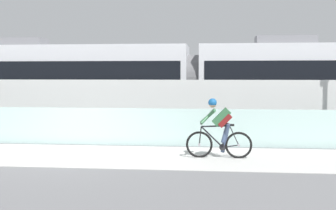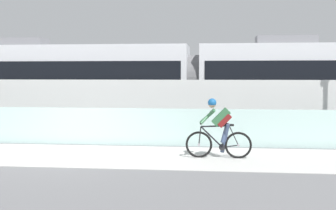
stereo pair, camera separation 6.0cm
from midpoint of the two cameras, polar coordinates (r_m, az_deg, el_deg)
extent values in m
plane|color=slate|center=(12.47, -13.43, -6.44)|extent=(200.00, 200.00, 0.00)
cube|color=beige|center=(12.47, -13.43, -6.41)|extent=(32.00, 3.20, 0.01)
cube|color=silver|center=(14.12, -11.00, -2.75)|extent=(32.00, 0.05, 1.18)
cube|color=silver|center=(15.80, -9.14, -0.41)|extent=(32.00, 0.36, 2.05)
cube|color=#595654|center=(18.30, -7.10, -2.97)|extent=(32.00, 0.08, 0.01)
cube|color=#595654|center=(19.69, -6.17, -2.46)|extent=(32.00, 0.08, 0.01)
cube|color=silver|center=(19.55, -13.81, 2.97)|extent=(11.00, 2.50, 3.10)
cube|color=black|center=(19.55, -13.82, 4.00)|extent=(10.56, 2.54, 1.04)
cube|color=#4C4C51|center=(19.63, -13.74, -1.03)|extent=(10.78, 2.53, 0.28)
cube|color=slate|center=(20.34, -19.20, 7.78)|extent=(2.40, 1.10, 0.36)
cube|color=#232326|center=(18.76, -3.54, -1.68)|extent=(1.40, 1.88, 0.20)
cylinder|color=black|center=(18.07, -3.91, -2.10)|extent=(0.60, 0.10, 0.60)
cylinder|color=black|center=(19.47, -3.20, -1.64)|extent=(0.60, 0.10, 0.60)
cube|color=silver|center=(19.07, 20.85, 2.79)|extent=(11.00, 2.50, 3.10)
cube|color=black|center=(19.07, 20.88, 3.84)|extent=(10.56, 2.54, 1.04)
cube|color=#4C4C51|center=(19.15, 20.75, -1.31)|extent=(10.78, 2.53, 0.28)
cube|color=slate|center=(18.70, 15.06, 8.20)|extent=(2.40, 1.10, 0.36)
cube|color=#232326|center=(18.57, 10.17, -1.80)|extent=(1.40, 1.88, 0.20)
cylinder|color=black|center=(17.87, 10.35, -2.23)|extent=(0.60, 0.10, 0.60)
cylinder|color=black|center=(19.29, 10.01, -1.75)|extent=(0.60, 0.10, 0.60)
cylinder|color=#59595B|center=(18.44, 3.30, 3.02)|extent=(0.60, 2.30, 2.30)
torus|color=black|center=(11.73, 3.99, -5.22)|extent=(0.72, 0.06, 0.72)
cylinder|color=#99999E|center=(11.73, 3.99, -5.22)|extent=(0.07, 0.10, 0.07)
torus|color=black|center=(11.75, 9.14, -5.25)|extent=(0.72, 0.06, 0.72)
cylinder|color=#99999E|center=(11.75, 9.14, -5.25)|extent=(0.07, 0.10, 0.07)
cylinder|color=black|center=(11.69, 5.65, -4.19)|extent=(0.60, 0.04, 0.58)
cylinder|color=black|center=(11.69, 7.51, -4.13)|extent=(0.22, 0.04, 0.59)
cylinder|color=black|center=(11.65, 6.11, -2.78)|extent=(0.76, 0.04, 0.07)
cylinder|color=black|center=(11.74, 8.10, -5.39)|extent=(0.43, 0.03, 0.09)
cylinder|color=black|center=(11.70, 8.55, -3.99)|extent=(0.27, 0.02, 0.53)
cylinder|color=black|center=(11.69, 4.12, -4.03)|extent=(0.08, 0.03, 0.49)
cube|color=black|center=(11.66, 7.97, -2.62)|extent=(0.24, 0.10, 0.05)
cylinder|color=black|center=(11.65, 4.25, -2.35)|extent=(0.03, 0.58, 0.03)
cylinder|color=#262628|center=(11.74, 7.05, -5.53)|extent=(0.18, 0.02, 0.18)
cube|color=#33663F|center=(11.63, 6.89, -1.57)|extent=(0.50, 0.28, 0.51)
cube|color=maroon|center=(11.64, 7.35, -2.01)|extent=(0.38, 0.30, 0.38)
sphere|color=tan|center=(11.60, 5.72, 0.14)|extent=(0.20, 0.20, 0.20)
sphere|color=#195999|center=(11.59, 5.72, 0.31)|extent=(0.23, 0.23, 0.23)
cylinder|color=#33663F|center=(11.63, 5.13, -1.50)|extent=(0.44, 0.41, 0.41)
cylinder|color=#33663F|center=(11.63, 5.13, -1.50)|extent=(0.44, 0.41, 0.41)
cylinder|color=#384766|center=(11.70, 7.41, -4.35)|extent=(0.29, 0.33, 0.80)
cylinder|color=#384766|center=(11.68, 7.42, -3.67)|extent=(0.29, 0.33, 0.54)
camera|label=1|loc=(0.03, -90.12, -0.01)|focal=46.34mm
camera|label=2|loc=(0.03, 89.88, 0.01)|focal=46.34mm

